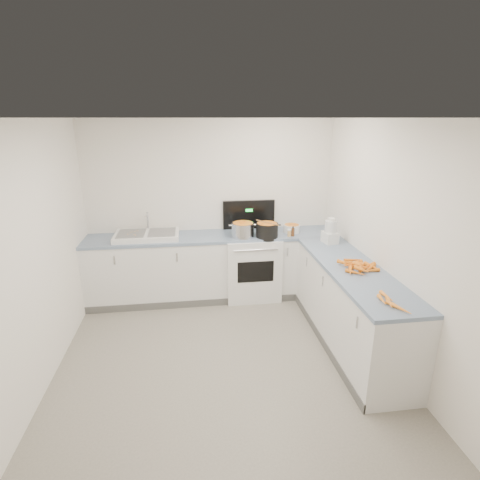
{
  "coord_description": "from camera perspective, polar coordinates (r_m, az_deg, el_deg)",
  "views": [
    {
      "loc": [
        -0.3,
        -3.29,
        2.5
      ],
      "look_at": [
        0.3,
        1.1,
        1.05
      ],
      "focal_mm": 28.0,
      "sensor_mm": 36.0,
      "label": 1
    }
  ],
  "objects": [
    {
      "name": "extract_bottle",
      "position": [
        5.22,
        8.06,
        1.19
      ],
      "size": [
        0.05,
        0.05,
        0.11
      ],
      "primitive_type": "cylinder",
      "color": "#593319",
      "rests_on": "counter_back"
    },
    {
      "name": "food_processor",
      "position": [
        5.01,
        13.6,
        1.16
      ],
      "size": [
        0.19,
        0.22,
        0.34
      ],
      "color": "white",
      "rests_on": "counter_right"
    },
    {
      "name": "spice_jar",
      "position": [
        5.21,
        7.5,
        1.0
      ],
      "size": [
        0.05,
        0.05,
        0.08
      ],
      "primitive_type": "cylinder",
      "color": "#E5B266",
      "rests_on": "counter_back"
    },
    {
      "name": "ceiling",
      "position": [
        3.31,
        -2.71,
        18.1
      ],
      "size": [
        3.5,
        4.0,
        0.0
      ],
      "primitive_type": null,
      "rotation": [
        3.14,
        0.0,
        0.0
      ],
      "color": "white",
      "rests_on": "ground"
    },
    {
      "name": "steel_pot",
      "position": [
        5.12,
        0.44,
        1.42
      ],
      "size": [
        0.34,
        0.34,
        0.22
      ],
      "primitive_type": "cylinder",
      "rotation": [
        0.0,
        0.0,
        0.15
      ],
      "color": "silver",
      "rests_on": "stove"
    },
    {
      "name": "counter_right",
      "position": [
        4.48,
        16.4,
        -9.62
      ],
      "size": [
        0.62,
        2.2,
        0.94
      ],
      "color": "white",
      "rests_on": "ground"
    },
    {
      "name": "carrot_pile",
      "position": [
        4.25,
        17.72,
        -3.82
      ],
      "size": [
        0.41,
        0.43,
        0.08
      ],
      "color": "orange",
      "rests_on": "counter_right"
    },
    {
      "name": "peelings",
      "position": [
        5.25,
        -16.02,
        0.99
      ],
      "size": [
        0.22,
        0.24,
        0.01
      ],
      "color": "tan",
      "rests_on": "sink"
    },
    {
      "name": "stove",
      "position": [
        5.44,
        1.78,
        -3.76
      ],
      "size": [
        0.76,
        0.65,
        1.36
      ],
      "color": "white",
      "rests_on": "ground"
    },
    {
      "name": "peeled_carrots",
      "position": [
        3.57,
        22.03,
        -8.84
      ],
      "size": [
        0.16,
        0.43,
        0.04
      ],
      "color": "orange",
      "rests_on": "counter_right"
    },
    {
      "name": "wall_front",
      "position": [
        1.82,
        4.23,
        -25.23
      ],
      "size": [
        3.5,
        0.0,
        2.5
      ],
      "primitive_type": null,
      "rotation": [
        -1.57,
        0.0,
        0.0
      ],
      "color": "white",
      "rests_on": "ground"
    },
    {
      "name": "black_pot",
      "position": [
        5.14,
        4.13,
        1.4
      ],
      "size": [
        0.35,
        0.35,
        0.21
      ],
      "primitive_type": "cylinder",
      "rotation": [
        0.0,
        0.0,
        0.17
      ],
      "color": "black",
      "rests_on": "stove"
    },
    {
      "name": "sink",
      "position": [
        5.26,
        -13.99,
        0.72
      ],
      "size": [
        0.86,
        0.52,
        0.31
      ],
      "color": "white",
      "rests_on": "counter_back"
    },
    {
      "name": "wall_right",
      "position": [
        4.07,
        22.9,
        -1.23
      ],
      "size": [
        0.0,
        4.0,
        2.5
      ],
      "primitive_type": null,
      "rotation": [
        1.57,
        0.0,
        -1.57
      ],
      "color": "white",
      "rests_on": "ground"
    },
    {
      "name": "mixing_bowl",
      "position": [
        5.4,
        7.87,
        1.76
      ],
      "size": [
        0.24,
        0.24,
        0.11
      ],
      "primitive_type": "cylinder",
      "rotation": [
        0.0,
        0.0,
        0.0
      ],
      "color": "white",
      "rests_on": "counter_back"
    },
    {
      "name": "wall_back",
      "position": [
        5.45,
        -4.43,
        4.79
      ],
      "size": [
        3.5,
        0.0,
        2.5
      ],
      "primitive_type": null,
      "rotation": [
        1.57,
        0.0,
        0.0
      ],
      "color": "white",
      "rests_on": "ground"
    },
    {
      "name": "counter_back",
      "position": [
        5.4,
        -4.03,
        -4.02
      ],
      "size": [
        3.5,
        0.62,
        0.94
      ],
      "color": "white",
      "rests_on": "ground"
    },
    {
      "name": "floor",
      "position": [
        4.14,
        -2.17,
        -19.0
      ],
      "size": [
        3.5,
        4.0,
        0.0
      ],
      "primitive_type": null,
      "color": "gray",
      "rests_on": "ground"
    },
    {
      "name": "wall_left",
      "position": [
        3.81,
        -29.68,
        -3.53
      ],
      "size": [
        0.0,
        4.0,
        2.5
      ],
      "primitive_type": null,
      "rotation": [
        1.57,
        0.0,
        1.57
      ],
      "color": "white",
      "rests_on": "ground"
    },
    {
      "name": "wooden_spoon",
      "position": [
        5.1,
        4.16,
        2.66
      ],
      "size": [
        0.26,
        0.32,
        0.02
      ],
      "primitive_type": "cylinder",
      "rotation": [
        1.57,
        0.0,
        0.67
      ],
      "color": "#AD7A47",
      "rests_on": "black_pot"
    }
  ]
}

